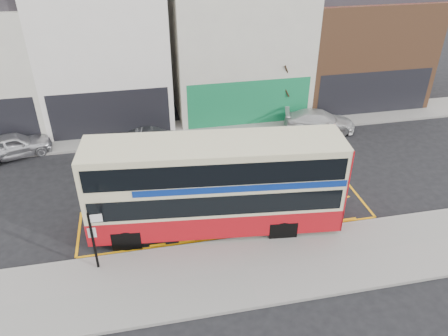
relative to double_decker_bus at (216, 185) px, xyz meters
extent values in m
plane|color=black|center=(0.69, -0.82, -2.36)|extent=(120.00, 120.00, 0.00)
cube|color=gray|center=(0.69, -3.12, -2.28)|extent=(40.00, 4.00, 0.15)
cube|color=gray|center=(0.69, -1.19, -2.28)|extent=(40.00, 0.15, 0.15)
cube|color=gray|center=(0.69, 10.18, -2.28)|extent=(50.00, 3.00, 0.15)
cube|color=white|center=(-4.81, 14.18, 2.14)|extent=(8.00, 8.00, 9.00)
cube|color=black|center=(-4.81, 10.20, -0.76)|extent=(7.36, 0.06, 3.20)
cube|color=black|center=(-4.81, 10.22, -0.96)|extent=(5.60, 0.04, 2.00)
cube|color=beige|center=(4.19, 14.18, 1.89)|extent=(9.00, 8.00, 8.50)
cube|color=#167F4B|center=(4.19, 10.20, -0.76)|extent=(8.28, 0.06, 3.20)
cube|color=black|center=(4.19, 10.22, -0.96)|extent=(6.30, 0.04, 2.00)
cube|color=brown|center=(13.19, 14.18, 1.39)|extent=(9.00, 8.00, 7.50)
cube|color=black|center=(13.19, 10.20, -0.76)|extent=(8.28, 0.06, 3.20)
cube|color=black|center=(13.19, 10.22, -0.96)|extent=(6.30, 0.04, 2.00)
cube|color=beige|center=(-0.04, 0.00, 0.06)|extent=(11.39, 3.73, 4.12)
cube|color=#A60D15|center=(-0.04, 0.00, -1.44)|extent=(11.43, 3.77, 1.12)
cube|color=#A60D15|center=(5.50, -0.60, 0.06)|extent=(0.34, 2.57, 4.12)
cube|color=black|center=(-0.04, 0.00, -0.22)|extent=(10.95, 3.74, 0.97)
cube|color=black|center=(-0.04, 0.00, 1.30)|extent=(10.95, 3.74, 1.02)
cube|color=navy|center=(0.97, -0.11, 0.59)|extent=(9.17, 3.54, 0.30)
cube|color=black|center=(-5.57, 0.60, -0.48)|extent=(0.31, 2.33, 1.63)
cube|color=black|center=(-5.57, 0.60, 1.30)|extent=(0.31, 2.33, 1.02)
cube|color=black|center=(-5.56, 0.60, 0.49)|extent=(0.24, 1.77, 0.36)
cube|color=beige|center=(-0.04, 0.00, 2.06)|extent=(11.38, 3.63, 0.12)
cylinder|color=black|center=(-4.10, -0.71, -1.85)|extent=(1.04, 0.39, 1.02)
cylinder|color=black|center=(-3.85, 1.57, -1.85)|extent=(1.04, 0.39, 1.02)
cylinder|color=black|center=(2.77, -1.46, -1.85)|extent=(1.04, 0.39, 1.02)
cylinder|color=black|center=(3.02, 0.83, -1.85)|extent=(1.04, 0.39, 1.02)
cube|color=black|center=(-5.31, -1.77, -0.81)|extent=(0.10, 0.10, 2.78)
cube|color=white|center=(-5.03, -1.77, 0.30)|extent=(0.50, 0.05, 0.41)
cube|color=white|center=(-5.30, -1.71, -0.44)|extent=(0.33, 0.04, 0.46)
imported|color=silver|center=(-10.56, 8.98, -1.62)|extent=(4.64, 2.91, 1.47)
imported|color=#404348|center=(-2.35, 8.12, -1.71)|extent=(3.94, 1.41, 1.29)
imported|color=silver|center=(8.62, 8.63, -1.69)|extent=(4.95, 3.10, 1.34)
cylinder|color=#302315|center=(6.67, 10.93, -1.39)|extent=(0.24, 0.24, 1.93)
camera|label=1|loc=(-2.88, -15.83, 10.72)|focal=35.00mm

